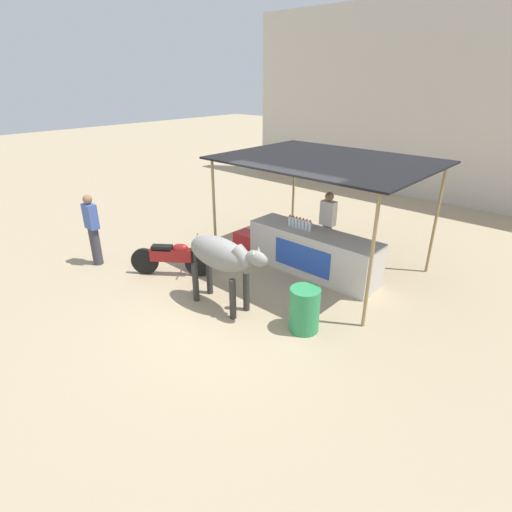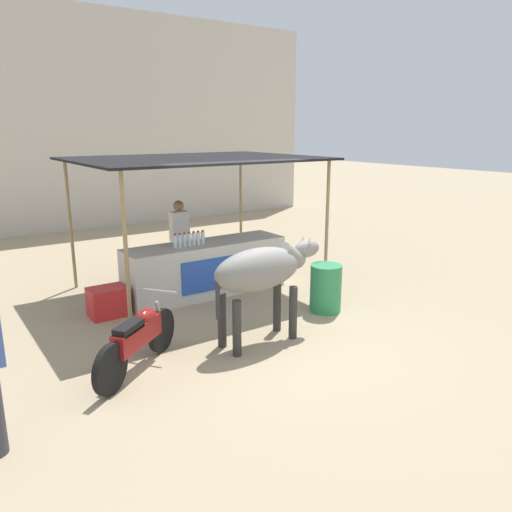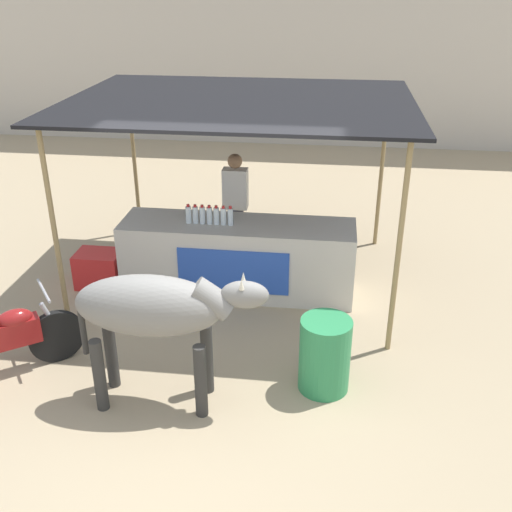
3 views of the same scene
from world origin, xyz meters
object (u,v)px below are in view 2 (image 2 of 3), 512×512
(cow, at_px, (262,272))
(motorcycle_parked, at_px, (138,338))
(water_barrel, at_px, (326,288))
(cooler_box, at_px, (108,302))
(vendor_behind_counter, at_px, (180,242))
(stall_counter, at_px, (206,268))

(cow, bearing_deg, motorcycle_parked, 174.64)
(water_barrel, height_order, motorcycle_parked, motorcycle_parked)
(water_barrel, bearing_deg, cooler_box, 149.08)
(water_barrel, bearing_deg, cow, -165.74)
(motorcycle_parked, bearing_deg, vendor_behind_counter, 55.21)
(cow, xyz_separation_m, motorcycle_parked, (-1.77, 0.17, -0.60))
(vendor_behind_counter, xyz_separation_m, cow, (-0.26, -3.08, 0.18))
(cow, bearing_deg, stall_counter, 80.26)
(cooler_box, bearing_deg, water_barrel, -30.92)
(stall_counter, bearing_deg, vendor_behind_counter, 100.85)
(cooler_box, xyz_separation_m, motorcycle_parked, (-0.30, -2.06, 0.19))
(vendor_behind_counter, xyz_separation_m, motorcycle_parked, (-2.02, -2.91, -0.42))
(stall_counter, distance_m, water_barrel, 2.26)
(vendor_behind_counter, distance_m, motorcycle_parked, 3.57)
(water_barrel, xyz_separation_m, motorcycle_parked, (-3.35, -0.24, 0.03))
(water_barrel, relative_size, cow, 0.43)
(vendor_behind_counter, relative_size, water_barrel, 2.08)
(cooler_box, relative_size, water_barrel, 0.76)
(cooler_box, distance_m, motorcycle_parked, 2.09)
(vendor_behind_counter, distance_m, water_barrel, 3.02)
(stall_counter, relative_size, water_barrel, 3.79)
(stall_counter, height_order, water_barrel, stall_counter)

